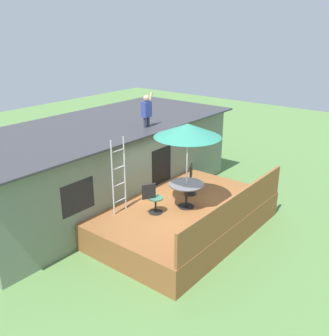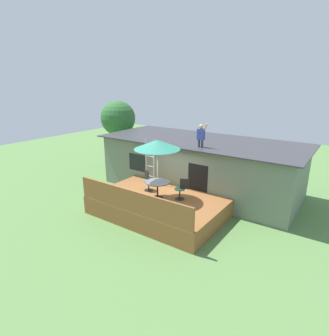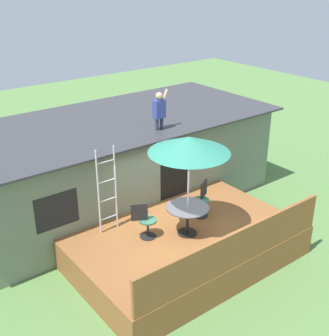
{
  "view_description": "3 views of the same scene",
  "coord_description": "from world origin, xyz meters",
  "px_view_note": "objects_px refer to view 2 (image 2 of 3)",
  "views": [
    {
      "loc": [
        -8.6,
        -6.15,
        5.93
      ],
      "look_at": [
        0.01,
        0.68,
        1.84
      ],
      "focal_mm": 41.74,
      "sensor_mm": 36.0,
      "label": 1
    },
    {
      "loc": [
        6.6,
        -9.03,
        5.59
      ],
      "look_at": [
        -0.43,
        1.01,
        1.78
      ],
      "focal_mm": 29.82,
      "sensor_mm": 36.0,
      "label": 2
    },
    {
      "loc": [
        -6.16,
        -7.24,
        6.77
      ],
      "look_at": [
        0.22,
        1.05,
        2.09
      ],
      "focal_mm": 47.65,
      "sensor_mm": 36.0,
      "label": 3
    }
  ],
  "objects_px": {
    "patio_chair_left": "(148,181)",
    "patio_chair_right": "(182,189)",
    "patio_umbrella": "(157,145)",
    "step_ladder": "(150,161)",
    "patio_table": "(157,185)",
    "backyard_tree": "(118,119)",
    "person_figure": "(201,134)"
  },
  "relations": [
    {
      "from": "patio_umbrella",
      "to": "patio_chair_right",
      "type": "distance_m",
      "value": 2.15
    },
    {
      "from": "person_figure",
      "to": "backyard_tree",
      "type": "distance_m",
      "value": 7.91
    },
    {
      "from": "backyard_tree",
      "to": "step_ladder",
      "type": "bearing_deg",
      "value": -32.48
    },
    {
      "from": "patio_umbrella",
      "to": "step_ladder",
      "type": "height_order",
      "value": "patio_umbrella"
    },
    {
      "from": "step_ladder",
      "to": "backyard_tree",
      "type": "relative_size",
      "value": 0.5
    },
    {
      "from": "step_ladder",
      "to": "backyard_tree",
      "type": "distance_m",
      "value": 6.38
    },
    {
      "from": "patio_table",
      "to": "patio_chair_left",
      "type": "distance_m",
      "value": 1.05
    },
    {
      "from": "patio_chair_left",
      "to": "patio_chair_right",
      "type": "bearing_deg",
      "value": 28.17
    },
    {
      "from": "patio_table",
      "to": "backyard_tree",
      "type": "xyz_separation_m",
      "value": [
        -6.69,
        4.67,
        1.84
      ]
    },
    {
      "from": "patio_table",
      "to": "step_ladder",
      "type": "bearing_deg",
      "value": 137.22
    },
    {
      "from": "patio_table",
      "to": "person_figure",
      "type": "bearing_deg",
      "value": 69.5
    },
    {
      "from": "patio_table",
      "to": "person_figure",
      "type": "xyz_separation_m",
      "value": [
        0.83,
        2.21,
        1.95
      ]
    },
    {
      "from": "patio_chair_left",
      "to": "patio_chair_right",
      "type": "relative_size",
      "value": 1.0
    },
    {
      "from": "step_ladder",
      "to": "person_figure",
      "type": "xyz_separation_m",
      "value": [
        2.26,
        0.89,
        1.43
      ]
    },
    {
      "from": "step_ladder",
      "to": "patio_chair_right",
      "type": "distance_m",
      "value": 2.56
    },
    {
      "from": "backyard_tree",
      "to": "patio_umbrella",
      "type": "bearing_deg",
      "value": -34.93
    },
    {
      "from": "patio_umbrella",
      "to": "patio_chair_left",
      "type": "xyz_separation_m",
      "value": [
        -0.91,
        0.5,
        -1.89
      ]
    },
    {
      "from": "person_figure",
      "to": "patio_chair_left",
      "type": "bearing_deg",
      "value": -135.54
    },
    {
      "from": "person_figure",
      "to": "backyard_tree",
      "type": "xyz_separation_m",
      "value": [
        -7.52,
        2.46,
        -0.11
      ]
    },
    {
      "from": "patio_table",
      "to": "backyard_tree",
      "type": "height_order",
      "value": "backyard_tree"
    },
    {
      "from": "person_figure",
      "to": "patio_chair_left",
      "type": "relative_size",
      "value": 1.21
    },
    {
      "from": "patio_umbrella",
      "to": "backyard_tree",
      "type": "relative_size",
      "value": 0.58
    },
    {
      "from": "patio_umbrella",
      "to": "backyard_tree",
      "type": "distance_m",
      "value": 8.16
    },
    {
      "from": "patio_umbrella",
      "to": "step_ladder",
      "type": "bearing_deg",
      "value": 137.22
    },
    {
      "from": "patio_table",
      "to": "backyard_tree",
      "type": "relative_size",
      "value": 0.24
    },
    {
      "from": "patio_table",
      "to": "patio_umbrella",
      "type": "relative_size",
      "value": 0.41
    },
    {
      "from": "step_ladder",
      "to": "patio_chair_right",
      "type": "xyz_separation_m",
      "value": [
        2.34,
        -0.84,
        -0.64
      ]
    },
    {
      "from": "patio_umbrella",
      "to": "person_figure",
      "type": "distance_m",
      "value": 2.37
    },
    {
      "from": "patio_chair_right",
      "to": "backyard_tree",
      "type": "distance_m",
      "value": 8.9
    },
    {
      "from": "patio_table",
      "to": "patio_chair_right",
      "type": "xyz_separation_m",
      "value": [
        0.9,
        0.48,
        -0.13
      ]
    },
    {
      "from": "patio_chair_right",
      "to": "backyard_tree",
      "type": "height_order",
      "value": "backyard_tree"
    },
    {
      "from": "patio_chair_left",
      "to": "patio_chair_right",
      "type": "xyz_separation_m",
      "value": [
        1.82,
        -0.02,
        0.0
      ]
    }
  ]
}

